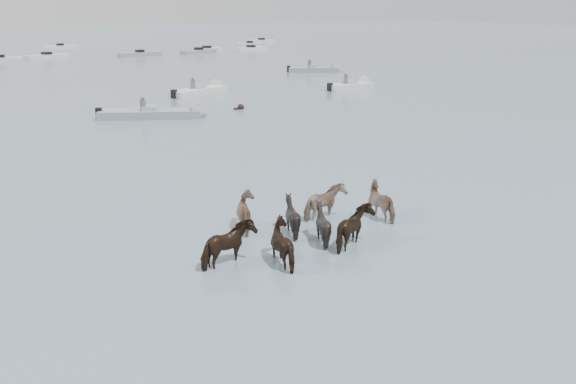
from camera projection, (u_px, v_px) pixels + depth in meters
ground at (265, 240)px, 16.09m from camera, size 400.00×400.00×0.00m
pony_herd at (308, 222)px, 16.18m from camera, size 7.33×4.09×1.30m
swimming_pony at (240, 108)px, 36.78m from camera, size 0.72×0.44×0.44m
motorboat_b at (164, 114)px, 33.93m from camera, size 6.43×4.42×1.92m
motorboat_c at (205, 90)px, 43.49m from camera, size 5.67×3.50×1.92m
motorboat_d at (356, 86)px, 46.05m from camera, size 4.82×1.85×1.92m
motorboat_e at (320, 70)px, 57.83m from camera, size 5.49×4.03×1.92m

